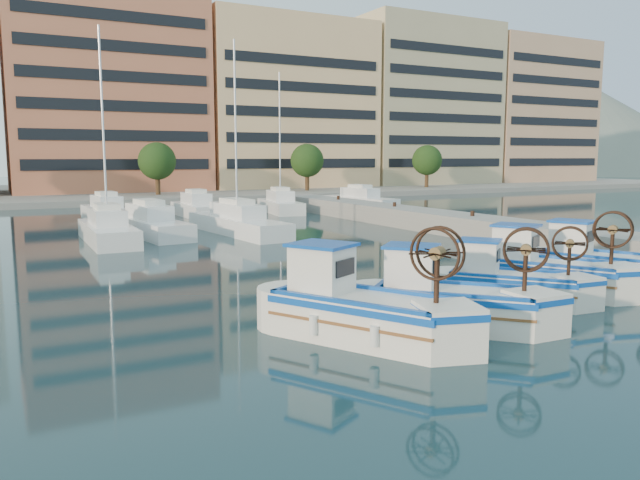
# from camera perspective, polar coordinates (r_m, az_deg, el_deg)

# --- Properties ---
(ground) EXTENTS (300.00, 300.00, 0.00)m
(ground) POSITION_cam_1_polar(r_m,az_deg,el_deg) (19.10, 12.31, -6.69)
(ground) COLOR #1A3E44
(ground) RESTS_ON ground
(quay) EXTENTS (3.00, 60.00, 1.20)m
(quay) POSITION_cam_1_polar(r_m,az_deg,el_deg) (33.62, 20.52, 0.20)
(quay) COLOR gray
(quay) RESTS_ON ground
(waterfront) EXTENTS (180.00, 40.00, 25.60)m
(waterfront) POSITION_cam_1_polar(r_m,az_deg,el_deg) (82.18, -13.11, 11.93)
(waterfront) COLOR gray
(waterfront) RESTS_ON ground
(hill_east) EXTENTS (160.00, 160.00, 50.00)m
(hill_east) POSITION_cam_1_polar(r_m,az_deg,el_deg) (196.29, 22.98, 5.67)
(hill_east) COLOR slate
(hill_east) RESTS_ON ground
(yacht_marina) EXTENTS (37.69, 22.42, 11.50)m
(yacht_marina) POSITION_cam_1_polar(r_m,az_deg,el_deg) (42.62, -15.68, 1.78)
(yacht_marina) COLOR white
(yacht_marina) RESTS_ON ground
(fishing_boat_a) EXTENTS (3.98, 5.06, 3.06)m
(fishing_boat_a) POSITION_cam_1_polar(r_m,az_deg,el_deg) (16.03, 3.59, -6.18)
(fishing_boat_a) COLOR white
(fishing_boat_a) RESTS_ON ground
(fishing_boat_b) EXTENTS (4.32, 4.44, 2.84)m
(fishing_boat_b) POSITION_cam_1_polar(r_m,az_deg,el_deg) (17.52, 11.72, -5.33)
(fishing_boat_b) COLOR white
(fishing_boat_b) RESTS_ON ground
(fishing_boat_c) EXTENTS (3.76, 4.08, 2.56)m
(fishing_boat_c) POSITION_cam_1_polar(r_m,az_deg,el_deg) (20.86, 16.88, -3.65)
(fishing_boat_c) COLOR white
(fishing_boat_c) RESTS_ON ground
(fishing_boat_d) EXTENTS (3.82, 4.84, 2.93)m
(fishing_boat_d) POSITION_cam_1_polar(r_m,az_deg,el_deg) (22.83, 20.01, -2.56)
(fishing_boat_d) COLOR white
(fishing_boat_d) RESTS_ON ground
(fishing_boat_e) EXTENTS (3.57, 4.85, 2.92)m
(fishing_boat_e) POSITION_cam_1_polar(r_m,az_deg,el_deg) (25.08, 24.29, -1.90)
(fishing_boat_e) COLOR white
(fishing_boat_e) RESTS_ON ground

